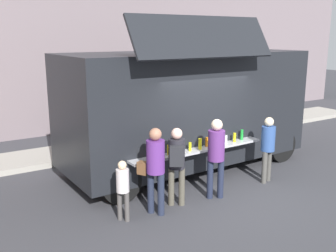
{
  "coord_description": "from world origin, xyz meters",
  "views": [
    {
      "loc": [
        -5.41,
        -6.21,
        3.45
      ],
      "look_at": [
        -0.51,
        1.58,
        1.3
      ],
      "focal_mm": 41.61,
      "sensor_mm": 36.0,
      "label": 1
    }
  ],
  "objects_px": {
    "trash_bin": "(230,118)",
    "customer_front_ordering": "(216,152)",
    "food_truck_main": "(186,106)",
    "customer_mid_with_backpack": "(177,159)",
    "child_near_queue": "(123,185)",
    "customer_rear_waiting": "(155,164)",
    "customer_extra_browsing": "(268,144)"
  },
  "relations": [
    {
      "from": "food_truck_main",
      "to": "customer_front_ordering",
      "type": "relative_size",
      "value": 3.69
    },
    {
      "from": "customer_mid_with_backpack",
      "to": "child_near_queue",
      "type": "bearing_deg",
      "value": 123.72
    },
    {
      "from": "food_truck_main",
      "to": "customer_extra_browsing",
      "type": "xyz_separation_m",
      "value": [
        1.01,
        -1.93,
        -0.71
      ]
    },
    {
      "from": "food_truck_main",
      "to": "customer_rear_waiting",
      "type": "relative_size",
      "value": 3.7
    },
    {
      "from": "trash_bin",
      "to": "customer_rear_waiting",
      "type": "bearing_deg",
      "value": -142.63
    },
    {
      "from": "food_truck_main",
      "to": "customer_front_ordering",
      "type": "xyz_separation_m",
      "value": [
        -0.64,
        -2.03,
        -0.61
      ]
    },
    {
      "from": "food_truck_main",
      "to": "customer_mid_with_backpack",
      "type": "bearing_deg",
      "value": -130.85
    },
    {
      "from": "food_truck_main",
      "to": "child_near_queue",
      "type": "bearing_deg",
      "value": -146.85
    },
    {
      "from": "customer_front_ordering",
      "to": "customer_extra_browsing",
      "type": "bearing_deg",
      "value": -59.86
    },
    {
      "from": "food_truck_main",
      "to": "child_near_queue",
      "type": "height_order",
      "value": "food_truck_main"
    },
    {
      "from": "customer_mid_with_backpack",
      "to": "child_near_queue",
      "type": "height_order",
      "value": "customer_mid_with_backpack"
    },
    {
      "from": "customer_extra_browsing",
      "to": "child_near_queue",
      "type": "relative_size",
      "value": 1.33
    },
    {
      "from": "customer_front_ordering",
      "to": "customer_mid_with_backpack",
      "type": "height_order",
      "value": "customer_front_ordering"
    },
    {
      "from": "customer_front_ordering",
      "to": "child_near_queue",
      "type": "relative_size",
      "value": 1.47
    },
    {
      "from": "customer_rear_waiting",
      "to": "child_near_queue",
      "type": "relative_size",
      "value": 1.46
    },
    {
      "from": "trash_bin",
      "to": "customer_front_ordering",
      "type": "relative_size",
      "value": 0.58
    },
    {
      "from": "food_truck_main",
      "to": "customer_mid_with_backpack",
      "type": "xyz_separation_m",
      "value": [
        -1.57,
        -1.92,
        -0.65
      ]
    },
    {
      "from": "customer_rear_waiting",
      "to": "customer_extra_browsing",
      "type": "distance_m",
      "value": 3.13
    },
    {
      "from": "customer_front_ordering",
      "to": "customer_extra_browsing",
      "type": "height_order",
      "value": "customer_front_ordering"
    },
    {
      "from": "food_truck_main",
      "to": "child_near_queue",
      "type": "xyz_separation_m",
      "value": [
        -2.78,
        -1.93,
        -0.95
      ]
    },
    {
      "from": "customer_front_ordering",
      "to": "customer_rear_waiting",
      "type": "bearing_deg",
      "value": 115.71
    },
    {
      "from": "food_truck_main",
      "to": "trash_bin",
      "type": "height_order",
      "value": "food_truck_main"
    },
    {
      "from": "customer_front_ordering",
      "to": "customer_mid_with_backpack",
      "type": "xyz_separation_m",
      "value": [
        -0.93,
        0.11,
        -0.04
      ]
    },
    {
      "from": "customer_mid_with_backpack",
      "to": "child_near_queue",
      "type": "xyz_separation_m",
      "value": [
        -1.21,
        -0.01,
        -0.3
      ]
    },
    {
      "from": "food_truck_main",
      "to": "customer_front_ordering",
      "type": "distance_m",
      "value": 2.21
    },
    {
      "from": "trash_bin",
      "to": "customer_mid_with_backpack",
      "type": "bearing_deg",
      "value": -140.25
    },
    {
      "from": "food_truck_main",
      "to": "trash_bin",
      "type": "relative_size",
      "value": 6.33
    },
    {
      "from": "customer_front_ordering",
      "to": "customer_extra_browsing",
      "type": "xyz_separation_m",
      "value": [
        1.64,
        0.09,
        -0.09
      ]
    },
    {
      "from": "trash_bin",
      "to": "customer_front_ordering",
      "type": "distance_m",
      "value": 6.04
    },
    {
      "from": "customer_front_ordering",
      "to": "customer_rear_waiting",
      "type": "height_order",
      "value": "customer_front_ordering"
    },
    {
      "from": "child_near_queue",
      "to": "customer_extra_browsing",
      "type": "bearing_deg",
      "value": -35.14
    },
    {
      "from": "trash_bin",
      "to": "customer_mid_with_backpack",
      "type": "distance_m",
      "value": 6.65
    }
  ]
}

